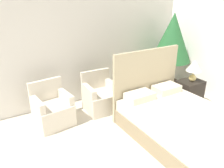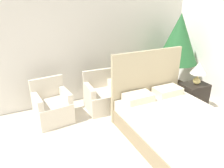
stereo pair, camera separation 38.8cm
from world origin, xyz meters
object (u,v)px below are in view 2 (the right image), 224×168
at_px(table_lamp, 199,70).
at_px(armchair_near_window_right, 102,98).
at_px(bed, 178,126).
at_px(potted_palm, 178,42).
at_px(armchair_near_window_left, 53,108).
at_px(nightstand, 193,96).

bearing_deg(table_lamp, armchair_near_window_right, 155.04).
relative_size(bed, potted_palm, 1.12).
distance_m(armchair_near_window_left, potted_palm, 3.17).
bearing_deg(bed, table_lamp, 33.90).
bearing_deg(table_lamp, potted_palm, 78.83).
height_order(bed, nightstand, bed).
bearing_deg(nightstand, table_lamp, -79.88).
distance_m(armchair_near_window_left, table_lamp, 3.02).
height_order(potted_palm, table_lamp, potted_palm).
height_order(armchair_near_window_left, nightstand, armchair_near_window_left).
relative_size(armchair_near_window_left, armchair_near_window_right, 1.00).
xyz_separation_m(potted_palm, table_lamp, (-0.17, -0.85, -0.39)).
height_order(armchair_near_window_left, potted_palm, potted_palm).
relative_size(bed, armchair_near_window_right, 2.60).
bearing_deg(potted_palm, armchair_near_window_left, -179.74).
height_order(bed, table_lamp, bed).
relative_size(armchair_near_window_left, potted_palm, 0.43).
bearing_deg(nightstand, armchair_near_window_left, 164.00).
bearing_deg(armchair_near_window_right, table_lamp, -22.63).
xyz_separation_m(armchair_near_window_left, potted_palm, (3.00, 0.01, 1.02)).
relative_size(armchair_near_window_left, table_lamp, 1.75).
height_order(bed, potted_palm, potted_palm).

